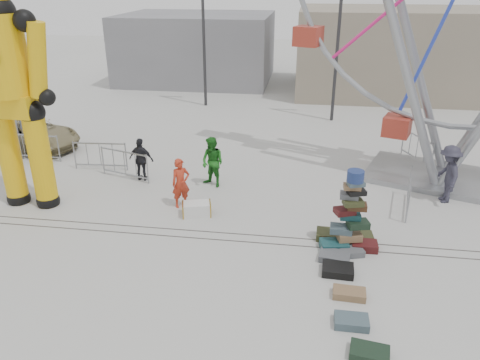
# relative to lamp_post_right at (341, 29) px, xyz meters

# --- Properties ---
(ground) EXTENTS (90.00, 90.00, 0.00)m
(ground) POSITION_rel_lamp_post_right_xyz_m (-3.09, -13.00, -4.48)
(ground) COLOR #9E9E99
(ground) RESTS_ON ground
(track_line_near) EXTENTS (40.00, 0.04, 0.01)m
(track_line_near) POSITION_rel_lamp_post_right_xyz_m (-3.09, -12.40, -4.48)
(track_line_near) COLOR #47443F
(track_line_near) RESTS_ON ground
(track_line_far) EXTENTS (40.00, 0.04, 0.01)m
(track_line_far) POSITION_rel_lamp_post_right_xyz_m (-3.09, -12.00, -4.48)
(track_line_far) COLOR #47443F
(track_line_far) RESTS_ON ground
(building_right) EXTENTS (12.00, 8.00, 5.00)m
(building_right) POSITION_rel_lamp_post_right_xyz_m (3.91, 7.00, -1.98)
(building_right) COLOR gray
(building_right) RESTS_ON ground
(building_left) EXTENTS (10.00, 8.00, 4.40)m
(building_left) POSITION_rel_lamp_post_right_xyz_m (-9.09, 9.00, -2.28)
(building_left) COLOR gray
(building_left) RESTS_ON ground
(lamp_post_right) EXTENTS (1.41, 0.25, 8.00)m
(lamp_post_right) POSITION_rel_lamp_post_right_xyz_m (0.00, 0.00, 0.00)
(lamp_post_right) COLOR #2D2D30
(lamp_post_right) RESTS_ON ground
(lamp_post_left) EXTENTS (1.41, 0.25, 8.00)m
(lamp_post_left) POSITION_rel_lamp_post_right_xyz_m (-7.00, 2.00, 0.00)
(lamp_post_left) COLOR #2D2D30
(lamp_post_left) RESTS_ON ground
(suitcase_tower) EXTENTS (1.61, 1.42, 2.26)m
(suitcase_tower) POSITION_rel_lamp_post_right_xyz_m (-0.07, -12.19, -3.85)
(suitcase_tower) COLOR #19474C
(suitcase_tower) RESTS_ON ground
(crash_test_dummy) EXTENTS (2.84, 1.25, 7.17)m
(crash_test_dummy) POSITION_rel_lamp_post_right_xyz_m (-10.05, -11.00, -0.70)
(crash_test_dummy) COLOR black
(crash_test_dummy) RESTS_ON ground
(steamer_trunk) EXTENTS (0.98, 0.71, 0.41)m
(steamer_trunk) POSITION_rel_lamp_post_right_xyz_m (-4.59, -11.02, -4.28)
(steamer_trunk) COLOR silver
(steamer_trunk) RESTS_ON ground
(row_case_0) EXTENTS (0.84, 0.59, 0.22)m
(row_case_0) POSITION_rel_lamp_post_right_xyz_m (-0.51, -11.87, -4.37)
(row_case_0) COLOR #383C1E
(row_case_0) RESTS_ON ground
(row_case_1) EXTENTS (0.86, 0.67, 0.19)m
(row_case_1) POSITION_rel_lamp_post_right_xyz_m (-0.45, -12.95, -4.39)
(row_case_1) COLOR #585B60
(row_case_1) RESTS_ON ground
(row_case_2) EXTENTS (0.80, 0.61, 0.21)m
(row_case_2) POSITION_rel_lamp_post_right_xyz_m (-0.40, -13.55, -4.38)
(row_case_2) COLOR black
(row_case_2) RESTS_ON ground
(row_case_3) EXTENTS (0.77, 0.46, 0.18)m
(row_case_3) POSITION_rel_lamp_post_right_xyz_m (-0.18, -14.46, -4.39)
(row_case_3) COLOR olive
(row_case_3) RESTS_ON ground
(row_case_4) EXTENTS (0.72, 0.47, 0.19)m
(row_case_4) POSITION_rel_lamp_post_right_xyz_m (-0.20, -15.43, -4.39)
(row_case_4) COLOR #465B65
(row_case_4) RESTS_ON ground
(row_case_5) EXTENTS (0.82, 0.60, 0.18)m
(row_case_5) POSITION_rel_lamp_post_right_xyz_m (0.09, -16.29, -4.39)
(row_case_5) COLOR black
(row_case_5) RESTS_ON ground
(barricade_dummy_a) EXTENTS (2.00, 0.14, 1.10)m
(barricade_dummy_a) POSITION_rel_lamp_post_right_xyz_m (-12.01, -7.38, -3.93)
(barricade_dummy_a) COLOR gray
(barricade_dummy_a) RESTS_ON ground
(barricade_dummy_b) EXTENTS (2.00, 0.24, 1.10)m
(barricade_dummy_b) POSITION_rel_lamp_post_right_xyz_m (-9.04, -7.93, -3.93)
(barricade_dummy_b) COLOR gray
(barricade_dummy_b) RESTS_ON ground
(barricade_dummy_c) EXTENTS (1.94, 0.70, 1.10)m
(barricade_dummy_c) POSITION_rel_lamp_post_right_xyz_m (-7.80, -8.64, -3.93)
(barricade_dummy_c) COLOR gray
(barricade_dummy_c) RESTS_ON ground
(barricade_wheel_front) EXTENTS (0.51, 1.98, 1.10)m
(barricade_wheel_front) POSITION_rel_lamp_post_right_xyz_m (1.95, -9.64, -3.93)
(barricade_wheel_front) COLOR gray
(barricade_wheel_front) RESTS_ON ground
(barricade_wheel_back) EXTENTS (0.86, 1.89, 1.10)m
(barricade_wheel_back) POSITION_rel_lamp_post_right_xyz_m (3.01, -5.42, -3.93)
(barricade_wheel_back) COLOR gray
(barricade_wheel_back) RESTS_ON ground
(pedestrian_red) EXTENTS (0.71, 0.65, 1.62)m
(pedestrian_red) POSITION_rel_lamp_post_right_xyz_m (-5.20, -10.51, -3.67)
(pedestrian_red) COLOR #AD2D18
(pedestrian_red) RESTS_ON ground
(pedestrian_green) EXTENTS (1.08, 1.01, 1.78)m
(pedestrian_green) POSITION_rel_lamp_post_right_xyz_m (-4.52, -8.80, -3.59)
(pedestrian_green) COLOR #196619
(pedestrian_green) RESTS_ON ground
(pedestrian_black) EXTENTS (0.97, 0.50, 1.58)m
(pedestrian_black) POSITION_rel_lamp_post_right_xyz_m (-7.15, -8.65, -3.69)
(pedestrian_black) COLOR black
(pedestrian_black) RESTS_ON ground
(pedestrian_grey) EXTENTS (0.81, 1.29, 1.93)m
(pedestrian_grey) POSITION_rel_lamp_post_right_xyz_m (3.23, -8.91, -3.52)
(pedestrian_grey) COLOR #2A2937
(pedestrian_grey) RESTS_ON ground
(parked_suv) EXTENTS (5.04, 3.53, 1.28)m
(parked_suv) POSITION_rel_lamp_post_right_xyz_m (-13.07, -5.97, -3.84)
(parked_suv) COLOR #8B805A
(parked_suv) RESTS_ON ground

